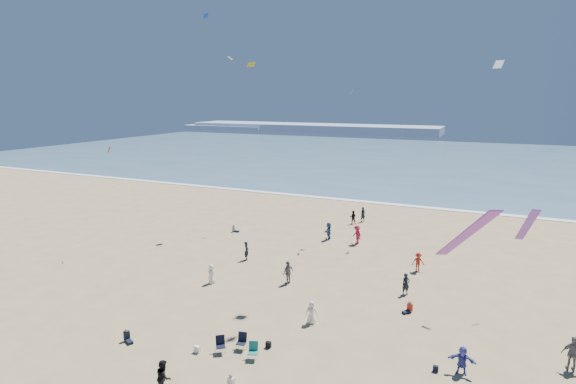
% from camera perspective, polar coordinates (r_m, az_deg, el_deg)
% --- Properties ---
extents(ocean, '(220.00, 100.00, 0.06)m').
position_cam_1_polar(ocean, '(112.36, 17.67, 3.94)').
color(ocean, '#476B84').
rests_on(ocean, ground).
extents(surf_line, '(220.00, 1.20, 0.08)m').
position_cam_1_polar(surf_line, '(63.66, 12.17, -1.45)').
color(surf_line, white).
rests_on(surf_line, ground).
extents(headland_far, '(110.00, 20.00, 3.20)m').
position_cam_1_polar(headland_far, '(199.85, 2.97, 8.15)').
color(headland_far, '#7A8EA8').
rests_on(headland_far, ground).
extents(headland_near, '(40.00, 14.00, 2.00)m').
position_cam_1_polar(headland_near, '(213.41, -7.69, 8.13)').
color(headland_near, '#7A8EA8').
rests_on(headland_near, ground).
extents(standing_flyers, '(28.96, 42.39, 1.93)m').
position_cam_1_polar(standing_flyers, '(36.01, 8.75, -10.33)').
color(standing_flyers, '#2D4F7C').
rests_on(standing_flyers, ground).
extents(seated_group, '(21.70, 32.68, 0.84)m').
position_cam_1_polar(seated_group, '(29.98, -5.66, -15.96)').
color(seated_group, white).
rests_on(seated_group, ground).
extents(chair_cluster, '(2.81, 1.57, 1.00)m').
position_cam_1_polar(chair_cluster, '(27.21, -6.35, -18.90)').
color(chair_cluster, black).
rests_on(chair_cluster, ground).
extents(white_tote, '(0.35, 0.20, 0.40)m').
position_cam_1_polar(white_tote, '(27.87, -11.45, -18.99)').
color(white_tote, white).
rests_on(white_tote, ground).
extents(black_backpack, '(0.30, 0.22, 0.38)m').
position_cam_1_polar(black_backpack, '(27.83, -2.51, -18.81)').
color(black_backpack, black).
rests_on(black_backpack, ground).
extents(navy_bag, '(0.28, 0.18, 0.34)m').
position_cam_1_polar(navy_bag, '(27.02, 18.24, -20.53)').
color(navy_bag, black).
rests_on(navy_bag, ground).
extents(kites_aloft, '(40.11, 41.76, 26.10)m').
position_cam_1_polar(kites_aloft, '(28.87, 18.44, 13.89)').
color(kites_aloft, white).
rests_on(kites_aloft, ground).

